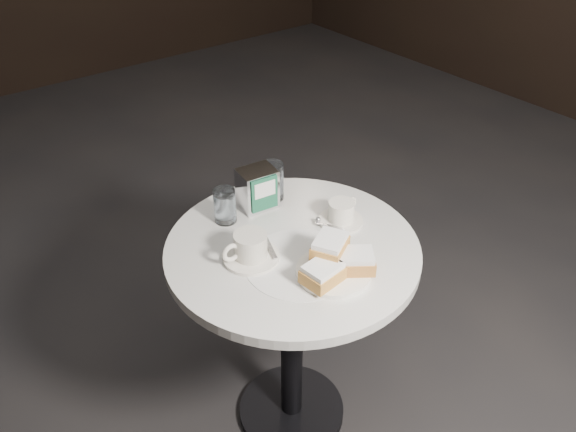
% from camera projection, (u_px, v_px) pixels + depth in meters
% --- Properties ---
extents(ground, '(7.00, 7.00, 0.00)m').
position_uv_depth(ground, '(291.00, 412.00, 1.96)').
color(ground, black).
rests_on(ground, ground).
extents(cafe_table, '(0.70, 0.70, 0.74)m').
position_uv_depth(cafe_table, '(292.00, 298.00, 1.65)').
color(cafe_table, black).
rests_on(cafe_table, ground).
extents(sugar_spill, '(0.38, 0.38, 0.00)m').
position_uv_depth(sugar_spill, '(300.00, 263.00, 1.47)').
color(sugar_spill, white).
rests_on(sugar_spill, cafe_table).
extents(beignet_plate, '(0.23, 0.23, 0.09)m').
position_uv_depth(beignet_plate, '(335.00, 264.00, 1.41)').
color(beignet_plate, white).
rests_on(beignet_plate, cafe_table).
extents(coffee_cup_left, '(0.17, 0.16, 0.08)m').
position_uv_depth(coffee_cup_left, '(250.00, 248.00, 1.47)').
color(coffee_cup_left, white).
rests_on(coffee_cup_left, cafe_table).
extents(coffee_cup_right, '(0.15, 0.15, 0.07)m').
position_uv_depth(coffee_cup_right, '(341.00, 213.00, 1.61)').
color(coffee_cup_right, silver).
rests_on(coffee_cup_right, cafe_table).
extents(water_glass_left, '(0.08, 0.08, 0.10)m').
position_uv_depth(water_glass_left, '(225.00, 206.00, 1.60)').
color(water_glass_left, white).
rests_on(water_glass_left, cafe_table).
extents(water_glass_right, '(0.10, 0.10, 0.12)m').
position_uv_depth(water_glass_right, '(272.00, 182.00, 1.69)').
color(water_glass_right, white).
rests_on(water_glass_right, cafe_table).
extents(napkin_dispenser, '(0.12, 0.10, 0.12)m').
position_uv_depth(napkin_dispenser, '(258.00, 188.00, 1.65)').
color(napkin_dispenser, silver).
rests_on(napkin_dispenser, cafe_table).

